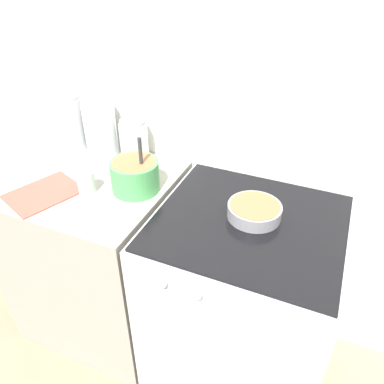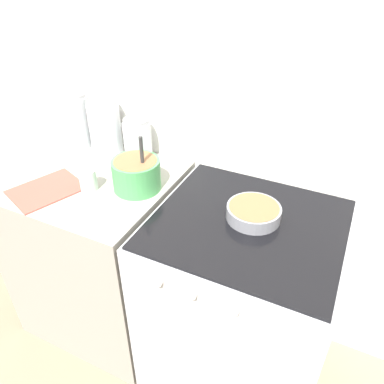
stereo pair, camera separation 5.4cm
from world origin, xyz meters
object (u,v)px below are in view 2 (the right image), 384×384
at_px(mixing_bowl, 136,173).
at_px(storage_jar_right, 138,143).
at_px(storage_jar_middle, 106,130).
at_px(baking_pan, 254,212).
at_px(tin_can, 88,180).
at_px(stove, 240,302).
at_px(storage_jar_left, 76,123).

height_order(mixing_bowl, storage_jar_right, mixing_bowl).
bearing_deg(mixing_bowl, storage_jar_middle, 145.08).
xyz_separation_m(baking_pan, storage_jar_middle, (-0.85, 0.21, 0.09)).
bearing_deg(tin_can, storage_jar_right, 81.56).
distance_m(mixing_bowl, storage_jar_middle, 0.39).
bearing_deg(mixing_bowl, tin_can, -151.01).
height_order(stove, baking_pan, baking_pan).
relative_size(mixing_bowl, baking_pan, 1.20).
distance_m(mixing_bowl, storage_jar_right, 0.26).
bearing_deg(baking_pan, storage_jar_right, 162.09).
relative_size(stove, storage_jar_middle, 3.39).
xyz_separation_m(storage_jar_right, tin_can, (-0.05, -0.33, -0.04)).
relative_size(storage_jar_middle, tin_can, 2.85).
bearing_deg(tin_can, storage_jar_middle, 113.05).
relative_size(mixing_bowl, storage_jar_left, 0.92).
bearing_deg(baking_pan, storage_jar_middle, 165.87).
height_order(storage_jar_right, tin_can, storage_jar_right).
relative_size(storage_jar_middle, storage_jar_right, 1.29).
distance_m(stove, tin_can, 0.87).
height_order(baking_pan, storage_jar_left, storage_jar_left).
distance_m(stove, storage_jar_left, 1.20).
height_order(stove, mixing_bowl, mixing_bowl).
bearing_deg(storage_jar_left, storage_jar_right, 0.00).
bearing_deg(storage_jar_middle, mixing_bowl, -34.92).
relative_size(stove, mixing_bowl, 3.64).
distance_m(storage_jar_middle, tin_can, 0.36).
xyz_separation_m(storage_jar_middle, tin_can, (0.14, -0.33, -0.07)).
relative_size(baking_pan, tin_can, 2.22).
relative_size(storage_jar_right, tin_can, 2.21).
bearing_deg(storage_jar_middle, stove, -16.30).
height_order(baking_pan, tin_can, tin_can).
bearing_deg(storage_jar_left, baking_pan, -11.65).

